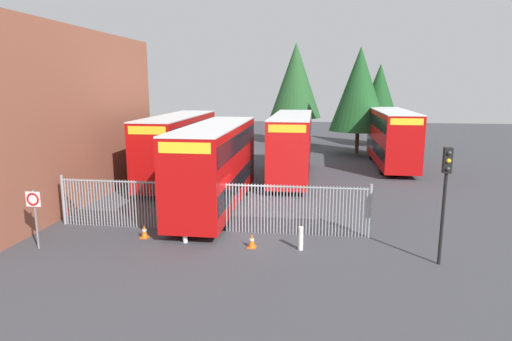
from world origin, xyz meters
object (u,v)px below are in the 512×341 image
object	(u,v)px
double_decker_bus_behind_fence_right	(292,144)
traffic_cone_by_gate	(252,241)
bollard_center_front	(301,238)
traffic_cone_mid_forecourt	(144,231)
traffic_light_kerbside	(446,185)
speed_limit_sign_post	(34,206)
double_decker_bus_far_back	(392,136)
double_decker_bus_near_gate	(216,163)
double_decker_bus_behind_fence_left	(178,146)
bollard_near_left	(185,232)

from	to	relation	value
double_decker_bus_behind_fence_right	traffic_cone_by_gate	bearing A→B (deg)	-93.63
bollard_center_front	traffic_cone_by_gate	bearing A→B (deg)	-179.46
bollard_center_front	traffic_cone_mid_forecourt	bearing A→B (deg)	175.79
bollard_center_front	traffic_light_kerbside	size ratio (longest dim) A/B	0.22
speed_limit_sign_post	traffic_light_kerbside	size ratio (longest dim) A/B	0.56
double_decker_bus_far_back	double_decker_bus_behind_fence_right	bearing A→B (deg)	-143.54
double_decker_bus_near_gate	double_decker_bus_behind_fence_left	xyz separation A→B (m)	(-3.93, 6.09, 0.00)
double_decker_bus_far_back	traffic_cone_by_gate	bearing A→B (deg)	-113.93
speed_limit_sign_post	bollard_near_left	bearing A→B (deg)	14.67
double_decker_bus_near_gate	traffic_light_kerbside	xyz separation A→B (m)	(9.67, -6.08, 0.56)
double_decker_bus_behind_fence_right	double_decker_bus_far_back	distance (m)	9.41
bollard_center_front	speed_limit_sign_post	bearing A→B (deg)	-172.95
double_decker_bus_behind_fence_right	bollard_center_front	world-z (taller)	double_decker_bus_behind_fence_right
bollard_center_front	traffic_light_kerbside	world-z (taller)	traffic_light_kerbside
double_decker_bus_near_gate	traffic_cone_by_gate	distance (m)	6.35
double_decker_bus_far_back	bollard_center_front	size ratio (longest dim) A/B	11.38
double_decker_bus_near_gate	speed_limit_sign_post	bearing A→B (deg)	-131.09
double_decker_bus_near_gate	traffic_cone_mid_forecourt	distance (m)	5.68
bollard_near_left	speed_limit_sign_post	xyz separation A→B (m)	(-5.62, -1.47, 1.30)
traffic_cone_mid_forecourt	double_decker_bus_far_back	bearing A→B (deg)	54.58
double_decker_bus_behind_fence_right	traffic_cone_mid_forecourt	distance (m)	14.17
double_decker_bus_near_gate	speed_limit_sign_post	world-z (taller)	double_decker_bus_near_gate
speed_limit_sign_post	traffic_light_kerbside	xyz separation A→B (m)	(15.45, 0.55, 1.21)
bollard_near_left	bollard_center_front	size ratio (longest dim) A/B	1.00
double_decker_bus_behind_fence_right	double_decker_bus_far_back	size ratio (longest dim) A/B	1.00
double_decker_bus_behind_fence_left	speed_limit_sign_post	world-z (taller)	double_decker_bus_behind_fence_left
double_decker_bus_far_back	speed_limit_sign_post	size ratio (longest dim) A/B	4.50
double_decker_bus_far_back	speed_limit_sign_post	distance (m)	26.34
traffic_cone_by_gate	traffic_light_kerbside	size ratio (longest dim) A/B	0.14
double_decker_bus_behind_fence_left	bollard_near_left	world-z (taller)	double_decker_bus_behind_fence_left
bollard_near_left	traffic_cone_mid_forecourt	world-z (taller)	bollard_near_left
traffic_light_kerbside	traffic_cone_by_gate	bearing A→B (deg)	174.15
double_decker_bus_far_back	bollard_near_left	distance (m)	21.95
double_decker_bus_near_gate	traffic_cone_by_gate	xyz separation A→B (m)	(2.66, -5.36, -2.13)
bollard_center_front	traffic_cone_mid_forecourt	distance (m)	6.68
traffic_cone_by_gate	traffic_light_kerbside	distance (m)	7.54
traffic_cone_mid_forecourt	double_decker_bus_near_gate	bearing A→B (deg)	67.13
double_decker_bus_behind_fence_right	bollard_near_left	distance (m)	13.81
double_decker_bus_behind_fence_right	double_decker_bus_behind_fence_left	bearing A→B (deg)	-165.51
double_decker_bus_behind_fence_right	traffic_light_kerbside	xyz separation A→B (m)	(6.16, -14.09, 0.56)
bollard_near_left	double_decker_bus_behind_fence_right	bearing A→B (deg)	74.42
bollard_near_left	double_decker_bus_behind_fence_left	bearing A→B (deg)	108.53
bollard_near_left	traffic_cone_mid_forecourt	distance (m)	1.92
bollard_near_left	traffic_cone_by_gate	distance (m)	2.83
double_decker_bus_behind_fence_left	bollard_near_left	bearing A→B (deg)	-71.47
speed_limit_sign_post	double_decker_bus_far_back	bearing A→B (deg)	50.19
traffic_cone_by_gate	double_decker_bus_near_gate	bearing A→B (deg)	116.41
double_decker_bus_near_gate	bollard_center_front	world-z (taller)	double_decker_bus_near_gate
bollard_center_front	speed_limit_sign_post	world-z (taller)	speed_limit_sign_post
traffic_light_kerbside	double_decker_bus_behind_fence_right	bearing A→B (deg)	113.60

